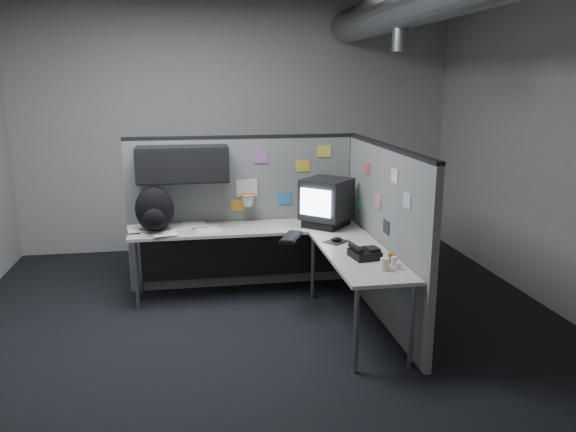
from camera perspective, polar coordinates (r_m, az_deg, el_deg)
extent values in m
cube|color=black|center=(5.07, -1.99, -11.95)|extent=(5.60, 5.60, 0.01)
cube|color=#9E9E99|center=(7.39, -5.07, 9.02)|extent=(5.60, 0.01, 3.20)
cube|color=#9E9E99|center=(1.92, 9.04, -4.06)|extent=(5.60, 0.01, 3.20)
cube|color=#9E9E99|center=(5.70, 27.24, 6.26)|extent=(0.01, 5.60, 3.20)
cylinder|color=slate|center=(5.71, 11.37, 17.55)|extent=(0.16, 0.16, 0.30)
cube|color=slate|center=(6.02, -4.52, 0.28)|extent=(2.43, 0.06, 1.60)
cube|color=black|center=(5.88, -4.67, 8.03)|extent=(2.43, 0.07, 0.03)
cube|color=black|center=(6.23, 6.39, 0.70)|extent=(0.07, 0.07, 1.60)
cube|color=black|center=(5.69, -10.65, 5.23)|extent=(0.90, 0.35, 0.35)
cube|color=black|center=(5.52, -10.67, 4.97)|extent=(0.90, 0.02, 0.33)
cube|color=silver|center=(5.92, -4.20, 2.85)|extent=(0.22, 0.02, 0.18)
torus|color=#D85914|center=(5.85, -4.10, 2.11)|extent=(0.16, 0.16, 0.01)
cone|color=white|center=(5.86, -4.09, 1.53)|extent=(0.14, 0.14, 0.11)
cube|color=gray|center=(5.92, -12.90, 1.95)|extent=(0.15, 0.01, 0.12)
cube|color=#B266B2|center=(5.89, -2.80, 5.96)|extent=(0.15, 0.01, 0.12)
cube|color=#337FCC|center=(6.00, -0.38, 1.76)|extent=(0.15, 0.01, 0.12)
cube|color=gold|center=(5.98, 1.52, 5.11)|extent=(0.15, 0.01, 0.12)
cube|color=#E5D84C|center=(6.00, 3.69, 6.58)|extent=(0.15, 0.01, 0.12)
cube|color=orange|center=(5.95, -5.13, 1.12)|extent=(0.15, 0.01, 0.12)
cube|color=slate|center=(5.23, 9.65, -1.91)|extent=(0.06, 2.23, 1.60)
cube|color=black|center=(5.08, 10.02, 7.00)|extent=(0.07, 2.23, 0.03)
cube|color=#CC4C4C|center=(5.51, 8.05, 4.79)|extent=(0.01, 0.15, 0.12)
cube|color=#D87F7F|center=(5.22, 9.12, 1.49)|extent=(0.01, 0.15, 0.12)
cube|color=silver|center=(4.80, 10.77, 4.01)|extent=(0.01, 0.15, 0.12)
cube|color=#4CB266|center=(5.81, 7.18, 1.27)|extent=(0.01, 0.15, 0.12)
cube|color=silver|center=(4.55, 11.99, 1.52)|extent=(0.01, 0.15, 0.12)
cube|color=#26262D|center=(5.04, 9.95, -1.10)|extent=(0.01, 0.15, 0.12)
cube|color=beige|center=(5.73, -4.36, -1.27)|extent=(2.30, 0.56, 0.03)
cube|color=beige|center=(4.89, 7.18, -3.94)|extent=(0.56, 1.55, 0.03)
cube|color=black|center=(6.02, -4.51, -3.64)|extent=(2.18, 0.02, 0.55)
cylinder|color=gray|center=(5.63, -15.14, -5.87)|extent=(0.04, 0.04, 0.70)
cylinder|color=gray|center=(6.05, -14.78, -4.50)|extent=(0.04, 0.04, 0.70)
cylinder|color=gray|center=(5.72, 2.54, -5.09)|extent=(0.04, 0.04, 0.70)
cylinder|color=gray|center=(4.33, 6.92, -11.48)|extent=(0.04, 0.04, 0.70)
cylinder|color=gray|center=(4.47, 12.44, -10.89)|extent=(0.04, 0.04, 0.70)
cube|color=black|center=(5.75, 3.90, -0.62)|extent=(0.54, 0.54, 0.08)
cube|color=black|center=(5.70, 3.94, 1.77)|extent=(0.60, 0.60, 0.41)
cube|color=silver|center=(5.50, 2.79, 1.36)|extent=(0.26, 0.24, 0.26)
cube|color=black|center=(5.28, 0.32, -2.20)|extent=(0.28, 0.42, 0.02)
cube|color=black|center=(5.28, 0.32, -2.01)|extent=(0.25, 0.39, 0.01)
cube|color=black|center=(5.20, 4.94, -2.61)|extent=(0.27, 0.26, 0.01)
ellipsoid|color=black|center=(5.20, 4.95, -2.36)|extent=(0.11, 0.08, 0.04)
cube|color=black|center=(4.76, 7.79, -3.84)|extent=(0.25, 0.27, 0.07)
cylinder|color=black|center=(4.73, 6.92, -3.24)|extent=(0.08, 0.22, 0.05)
cube|color=black|center=(4.77, 8.55, -3.30)|extent=(0.12, 0.14, 0.02)
cylinder|color=silver|center=(4.59, 10.73, -4.56)|extent=(0.06, 0.06, 0.08)
cylinder|color=silver|center=(4.54, 9.89, -4.79)|extent=(0.06, 0.06, 0.06)
cylinder|color=silver|center=(4.52, 11.12, -5.00)|extent=(0.05, 0.05, 0.05)
cylinder|color=#D85914|center=(4.64, 10.35, -4.27)|extent=(0.06, 0.06, 0.09)
cylinder|color=silver|center=(4.47, 9.80, -4.85)|extent=(0.09, 0.09, 0.10)
cube|color=white|center=(5.68, -8.07, -1.31)|extent=(0.28, 0.36, 0.00)
cube|color=white|center=(5.80, -11.05, -1.10)|extent=(0.28, 0.36, 0.00)
cube|color=white|center=(5.66, -13.65, -1.55)|extent=(0.28, 0.36, 0.00)
cube|color=white|center=(5.87, -9.54, -0.78)|extent=(0.28, 0.36, 0.00)
cube|color=white|center=(5.59, -12.45, -1.62)|extent=(0.28, 0.36, 0.00)
cube|color=white|center=(5.78, -14.87, -1.21)|extent=(0.28, 0.36, 0.00)
ellipsoid|color=black|center=(5.63, -13.40, 0.67)|extent=(0.44, 0.38, 0.46)
ellipsoid|color=black|center=(5.49, -13.47, -0.31)|extent=(0.23, 0.18, 0.21)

